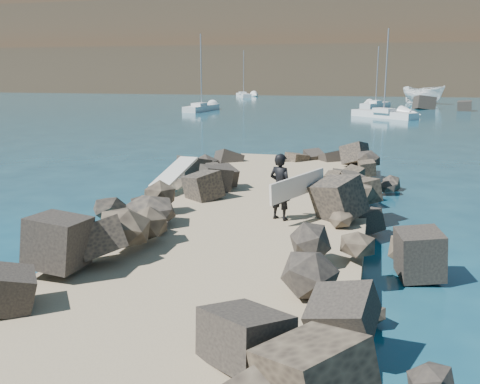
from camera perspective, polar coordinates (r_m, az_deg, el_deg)
The scene contains 12 objects.
ground at distance 14.29m, azimuth 1.00°, elevation -5.03°, with size 800.00×800.00×0.00m, color #0F384C.
jetty at distance 12.36m, azimuth -1.16°, elevation -6.42°, with size 6.00×26.00×0.60m, color #8C7759.
riprap_left at distance 13.76m, azimuth -12.34°, elevation -3.85°, with size 2.60×22.00×1.00m, color black.
riprap_right at distance 12.37m, azimuth 12.61°, elevation -5.75°, with size 2.60×22.00×1.00m, color black.
headland at distance 173.78m, azimuth 17.26°, elevation 15.93°, with size 360.00×140.00×32.00m, color #2D4919.
surfboard_resting at distance 17.62m, azimuth -7.00°, elevation 1.77°, with size 0.65×2.60×0.09m, color silver.
boat_imported at distance 81.18m, azimuth 18.98°, elevation 9.81°, with size 2.52×6.71×2.59m, color white.
surfer_with_board at distance 13.74m, azimuth 4.59°, elevation 0.57°, with size 1.39×1.89×1.73m.
sailboat_e at distance 97.87m, azimuth 0.37°, elevation 10.29°, with size 4.27×6.89×8.33m.
sailboat_a at distance 62.39m, azimuth -4.14°, elevation 8.93°, with size 2.19×7.36×8.73m.
sailboat_b at distance 69.79m, azimuth 14.26°, elevation 8.97°, with size 3.74×6.29×7.63m.
sailboat_c at distance 54.68m, azimuth 15.08°, elevation 8.02°, with size 6.41×5.86×8.60m.
Camera 1 is at (3.13, -13.26, 4.33)m, focal length 40.00 mm.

